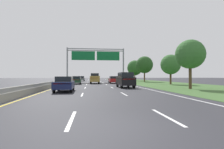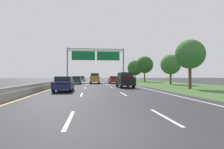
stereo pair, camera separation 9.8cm
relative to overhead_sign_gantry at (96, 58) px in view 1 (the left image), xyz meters
name	(u,v)px [view 1 (the left image)]	position (x,y,z in m)	size (l,w,h in m)	color
ground_plane	(95,83)	(-0.30, -6.74, -6.42)	(220.00, 220.00, 0.00)	#2B2B30
lane_striping	(95,83)	(-0.30, -7.20, -6.42)	(11.96, 106.00, 0.01)	white
grass_verge_right	(155,83)	(13.65, -6.74, -6.41)	(14.00, 110.00, 0.02)	#3D602D
median_barrier_concrete	(65,82)	(-6.90, -6.74, -6.07)	(0.60, 110.00, 0.85)	gray
overhead_sign_gantry	(96,58)	(0.00, 0.00, 0.00)	(15.06, 0.42, 8.95)	gray
pickup_truck_gold	(95,78)	(-0.48, -8.36, -5.35)	(2.12, 5.44, 2.20)	#A38438
car_navy_left_lane_sedan	(64,84)	(-4.13, -27.95, -5.60)	(1.92, 4.44, 1.57)	#161E47
car_grey_left_lane_sedan	(82,78)	(-4.19, 10.52, -5.60)	(1.91, 4.44, 1.57)	slate
car_red_right_lane_sedan	(113,80)	(3.54, -8.54, -5.60)	(1.83, 4.40, 1.57)	maroon
car_black_right_lane_suv	(125,80)	(3.37, -22.61, -5.32)	(1.97, 4.73, 2.11)	black
car_darkgreen_left_lane_sedan	(76,80)	(-4.21, -10.85, -5.60)	(1.92, 4.44, 1.57)	#193D23
roadside_tree_near	(190,54)	(10.90, -26.15, -2.11)	(3.62, 3.62, 6.15)	#4C3823
roadside_tree_mid	(171,65)	(13.79, -14.50, -2.61)	(3.80, 3.80, 5.72)	#4C3823
roadside_tree_far	(144,65)	(13.38, 0.75, -1.72)	(4.67, 4.67, 7.04)	#4C3823
roadside_tree_distant	(135,68)	(13.52, 12.10, -2.06)	(5.12, 5.12, 6.93)	#4C3823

